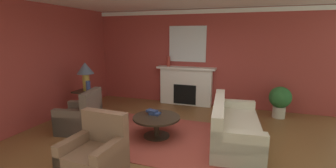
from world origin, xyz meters
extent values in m
plane|color=brown|center=(0.00, 0.00, 0.00)|extent=(8.98, 8.98, 0.00)
cube|color=#9E3833|center=(0.00, 2.97, 1.45)|extent=(7.51, 0.12, 2.89)
cube|color=#9E3833|center=(-3.51, 0.30, 1.45)|extent=(0.12, 6.42, 2.89)
cube|color=white|center=(0.00, 2.89, 2.81)|extent=(7.51, 0.08, 0.12)
cube|color=#993D33|center=(-0.49, 0.23, 0.01)|extent=(3.39, 2.29, 0.01)
cube|color=white|center=(-0.50, 2.77, 0.56)|extent=(1.60, 0.25, 1.13)
cube|color=black|center=(-0.50, 2.75, 0.35)|extent=(0.70, 0.26, 0.60)
cube|color=white|center=(-0.50, 2.74, 1.16)|extent=(1.80, 0.35, 0.06)
cube|color=silver|center=(-0.50, 2.88, 1.87)|extent=(1.14, 0.04, 1.07)
cube|color=beige|center=(1.13, 0.50, 0.23)|extent=(1.07, 2.17, 0.45)
cube|color=beige|center=(0.78, 0.47, 0.65)|extent=(0.38, 2.11, 0.40)
cube|color=beige|center=(1.21, -0.45, 0.31)|extent=(0.91, 0.28, 0.62)
cube|color=beige|center=(1.05, 1.45, 0.31)|extent=(0.91, 0.28, 0.62)
cube|color=brown|center=(-2.27, -0.03, 0.22)|extent=(0.95, 0.95, 0.44)
cube|color=brown|center=(-1.96, 0.03, 0.70)|extent=(0.32, 0.82, 0.51)
cube|color=brown|center=(-2.34, 0.29, 0.30)|extent=(0.81, 0.30, 0.60)
cube|color=brown|center=(-2.20, -0.35, 0.30)|extent=(0.81, 0.30, 0.60)
cube|color=brown|center=(-0.88, -1.42, 0.22)|extent=(0.84, 0.84, 0.44)
cube|color=brown|center=(-0.86, -1.10, 0.70)|extent=(0.81, 0.20, 0.51)
cube|color=brown|center=(-1.21, -1.40, 0.30)|extent=(0.18, 0.81, 0.60)
cube|color=brown|center=(-0.55, -1.44, 0.30)|extent=(0.18, 0.81, 0.60)
cylinder|color=#2D2319|center=(-0.49, 0.23, 0.43)|extent=(1.00, 1.00, 0.04)
cylinder|color=#2D2319|center=(-0.49, 0.23, 0.21)|extent=(0.12, 0.12, 0.41)
cylinder|color=#2D2319|center=(-0.49, 0.23, 0.01)|extent=(0.56, 0.56, 0.03)
cube|color=#2D2319|center=(-2.74, 0.90, 0.68)|extent=(0.56, 0.56, 0.04)
cube|color=#2D2319|center=(-2.74, 0.90, 0.33)|extent=(0.10, 0.10, 0.66)
cube|color=#2D2319|center=(-2.74, 0.90, 0.02)|extent=(0.45, 0.45, 0.04)
cylinder|color=#B28E38|center=(-2.74, 0.90, 0.92)|extent=(0.18, 0.18, 0.45)
cone|color=#4C566B|center=(-2.74, 0.90, 1.30)|extent=(0.44, 0.44, 0.30)
cylinder|color=#9E3328|center=(-1.05, 2.71, 1.34)|extent=(0.10, 0.10, 0.31)
cylinder|color=navy|center=(-2.59, 0.78, 0.84)|extent=(0.11, 0.11, 0.29)
cube|color=navy|center=(-0.57, 0.34, 0.47)|extent=(0.23, 0.19, 0.05)
cube|color=navy|center=(-0.64, 0.35, 0.52)|extent=(0.27, 0.21, 0.05)
cylinder|color=#BCB29E|center=(2.14, 2.38, 0.15)|extent=(0.32, 0.32, 0.30)
sphere|color=#28602D|center=(2.14, 2.38, 0.55)|extent=(0.56, 0.56, 0.56)
camera|label=1|loc=(1.26, -4.18, 2.15)|focal=25.19mm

